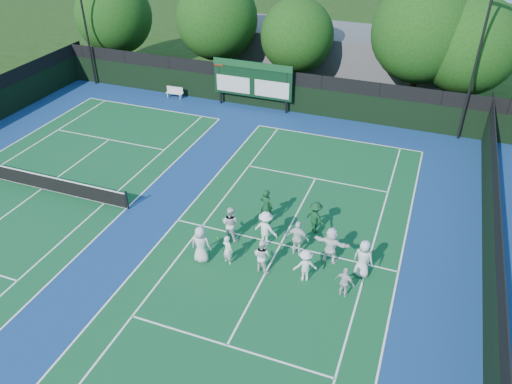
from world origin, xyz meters
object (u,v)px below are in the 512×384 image
(tennis_net, at_px, (40,181))
(coach_left, at_px, (266,207))
(bench, at_px, (175,92))
(scoreboard, at_px, (252,80))

(tennis_net, bearing_deg, coach_left, 6.35)
(tennis_net, relative_size, coach_left, 5.82)
(bench, height_order, coach_left, coach_left)
(scoreboard, relative_size, bench, 4.38)
(scoreboard, bearing_deg, bench, -178.00)
(bench, bearing_deg, scoreboard, 2.00)
(tennis_net, bearing_deg, bench, 87.59)
(tennis_net, distance_m, bench, 14.38)
(tennis_net, xyz_separation_m, coach_left, (12.77, 1.42, 0.48))
(scoreboard, distance_m, tennis_net, 16.26)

